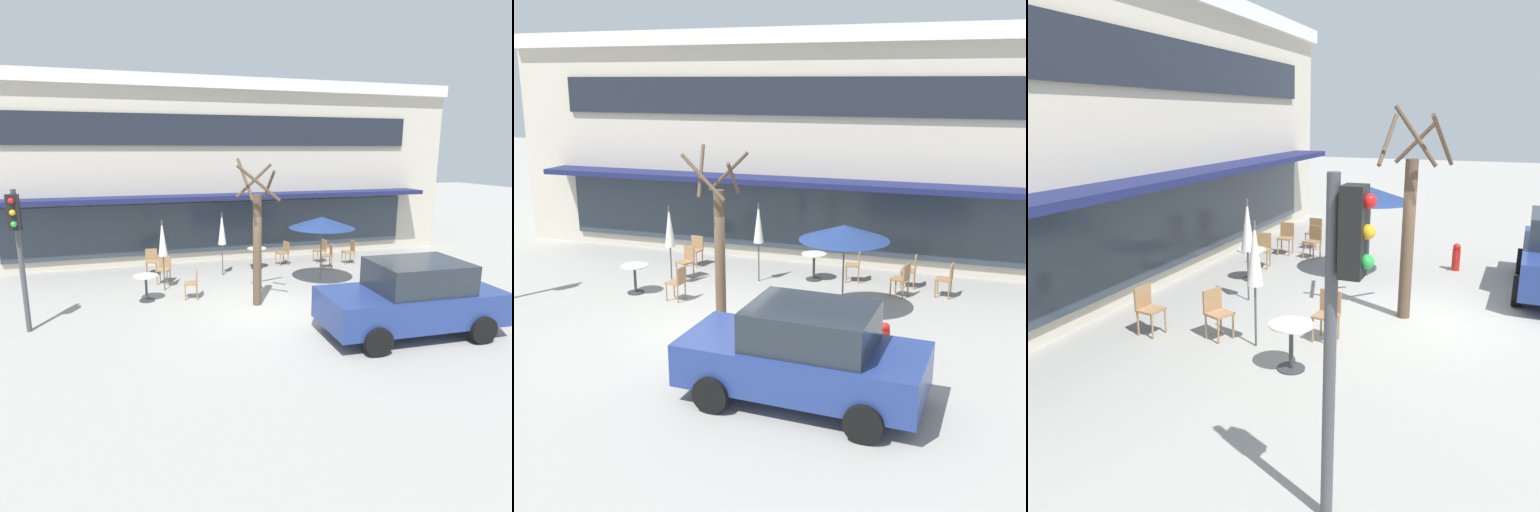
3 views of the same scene
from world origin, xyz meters
TOP-DOWN VIEW (x-y plane):
  - ground_plane at (0.00, 0.00)m, footprint 80.00×80.00m
  - building_facade at (0.00, 9.96)m, footprint 19.53×9.10m
  - cafe_table_near_wall at (-3.17, 1.68)m, footprint 0.70×0.70m
  - cafe_table_streetside at (0.95, 4.33)m, footprint 0.70×0.70m
  - patio_umbrella_green_folded at (-2.57, 2.57)m, footprint 0.28×0.28m
  - patio_umbrella_cream_folded at (2.33, 1.81)m, footprint 2.10×2.10m
  - patio_umbrella_corner_open at (-0.47, 3.73)m, footprint 0.28×0.28m
  - cafe_chair_0 at (3.49, 3.64)m, footprint 0.49×0.49m
  - cafe_chair_1 at (3.61, 4.51)m, footprint 0.43×0.43m
  - cafe_chair_2 at (4.57, 3.99)m, footprint 0.44×0.44m
  - cafe_chair_3 at (2.08, 4.55)m, footprint 0.47×0.47m
  - cafe_chair_4 at (-2.81, 4.61)m, footprint 0.45×0.45m
  - cafe_chair_5 at (-2.50, 3.37)m, footprint 0.52×0.52m
  - cafe_chair_6 at (-1.84, 1.52)m, footprint 0.45×0.45m
  - parked_sedan at (2.65, -2.57)m, footprint 4.27×2.15m
  - street_tree at (-0.22, 0.46)m, footprint 1.24×1.26m
  - traffic_light_pole at (-6.03, 0.09)m, footprint 0.26×0.44m
  - fire_hydrant at (3.65, -0.17)m, footprint 0.36×0.20m

SIDE VIEW (x-z plane):
  - ground_plane at x=0.00m, z-range 0.00..0.00m
  - fire_hydrant at x=3.65m, z-range 0.00..0.71m
  - cafe_table_near_wall at x=-3.17m, z-range 0.14..0.90m
  - cafe_table_streetside at x=0.95m, z-range 0.14..0.90m
  - cafe_chair_0 at x=3.49m, z-range 0.08..0.97m
  - cafe_chair_1 at x=3.61m, z-range 0.08..0.97m
  - cafe_chair_2 at x=4.57m, z-range 0.08..0.97m
  - cafe_chair_3 at x=2.08m, z-range 0.08..0.97m
  - cafe_chair_4 at x=-2.81m, z-range 0.08..0.97m
  - cafe_chair_5 at x=-2.50m, z-range 0.08..0.97m
  - cafe_chair_6 at x=-1.84m, z-range 0.08..0.97m
  - parked_sedan at x=2.65m, z-range 0.00..1.76m
  - patio_umbrella_green_folded at x=-2.57m, z-range 0.53..2.73m
  - patio_umbrella_corner_open at x=-0.47m, z-range 0.53..2.73m
  - street_tree at x=-0.22m, z-range -0.19..3.85m
  - patio_umbrella_cream_folded at x=2.33m, z-range 0.92..3.12m
  - traffic_light_pole at x=-6.03m, z-range 0.60..4.00m
  - building_facade at x=0.00m, z-range 0.00..6.89m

